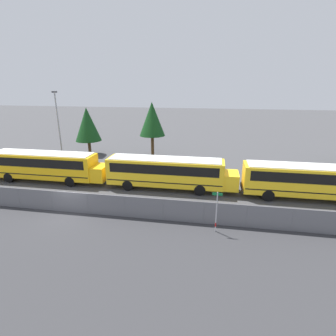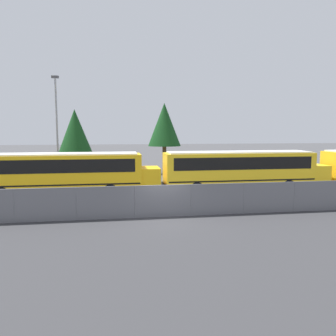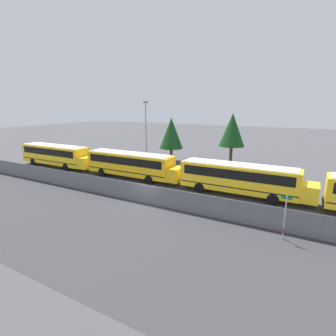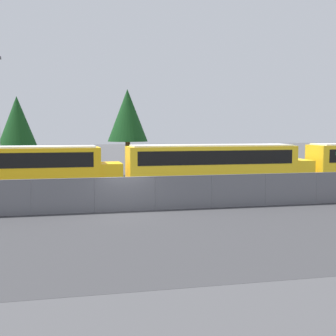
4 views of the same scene
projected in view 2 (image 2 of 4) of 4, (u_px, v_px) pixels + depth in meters
The scene contains 8 objects.
ground_plane at pixel (163, 217), 18.29m from camera, with size 200.00×200.00×0.00m, color #424244.
road_strip at pixel (185, 258), 12.40m from camera, with size 99.92×12.00×0.01m.
fence at pixel (163, 201), 18.19m from camera, with size 65.99×0.07×1.81m.
school_bus_1 at pixel (64, 171), 23.40m from camera, with size 13.07×2.55×3.20m.
school_bus_2 at pixel (242, 168), 25.47m from camera, with size 13.07×2.55×3.20m.
light_pole at pixel (57, 127), 28.00m from camera, with size 0.60×0.24×9.40m.
tree_0 at pixel (75, 133), 34.17m from camera, with size 3.73×3.73×7.02m.
tree_2 at pixel (164, 125), 36.23m from camera, with size 3.65×3.65×7.84m.
Camera 2 is at (-2.47, -17.70, 4.79)m, focal length 35.00 mm.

